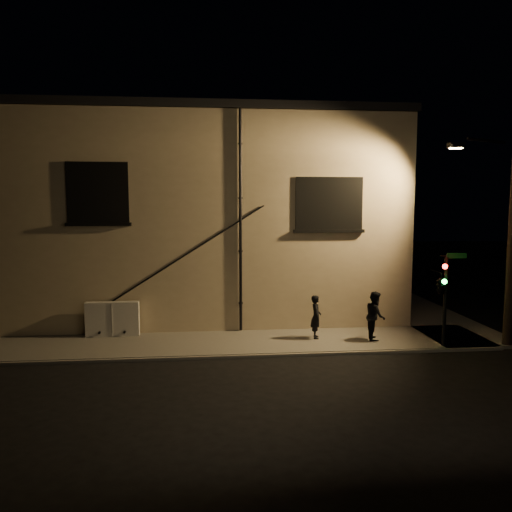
{
  "coord_description": "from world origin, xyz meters",
  "views": [
    {
      "loc": [
        -3.1,
        -15.78,
        5.07
      ],
      "look_at": [
        -1.33,
        1.8,
        3.13
      ],
      "focal_mm": 35.0,
      "sensor_mm": 36.0,
      "label": 1
    }
  ],
  "objects": [
    {
      "name": "traffic_signal",
      "position": [
        4.84,
        0.19,
        2.27
      ],
      "size": [
        1.13,
        1.85,
        3.21
      ],
      "color": "black",
      "rests_on": "sidewalk"
    },
    {
      "name": "streetlamp_pole",
      "position": [
        7.23,
        0.24,
        4.04
      ],
      "size": [
        2.05,
        1.4,
        7.68
      ],
      "color": "black",
      "rests_on": "ground"
    },
    {
      "name": "building",
      "position": [
        -3.0,
        8.99,
        4.4
      ],
      "size": [
        16.2,
        12.23,
        8.8
      ],
      "color": "tan",
      "rests_on": "ground"
    },
    {
      "name": "sidewalk",
      "position": [
        1.22,
        4.39,
        0.06
      ],
      "size": [
        21.0,
        16.0,
        0.12
      ],
      "color": "#625E58",
      "rests_on": "ground"
    },
    {
      "name": "pedestrian_b",
      "position": [
        2.92,
        1.25,
        1.0
      ],
      "size": [
        0.83,
        0.97,
        1.75
      ],
      "primitive_type": "imported",
      "rotation": [
        0.0,
        0.0,
        1.36
      ],
      "color": "black",
      "rests_on": "sidewalk"
    },
    {
      "name": "ground",
      "position": [
        0.0,
        0.0,
        0.0
      ],
      "size": [
        90.0,
        90.0,
        0.0
      ],
      "primitive_type": "plane",
      "color": "black"
    },
    {
      "name": "utility_cabinet",
      "position": [
        -6.56,
        2.7,
        0.76
      ],
      "size": [
        1.93,
        0.33,
        1.27
      ],
      "primitive_type": "cube",
      "color": "beige",
      "rests_on": "sidewalk"
    },
    {
      "name": "pedestrian_a",
      "position": [
        0.85,
        1.65,
        0.91
      ],
      "size": [
        0.45,
        0.62,
        1.58
      ],
      "primitive_type": "imported",
      "rotation": [
        0.0,
        0.0,
        1.44
      ],
      "color": "black",
      "rests_on": "sidewalk"
    }
  ]
}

